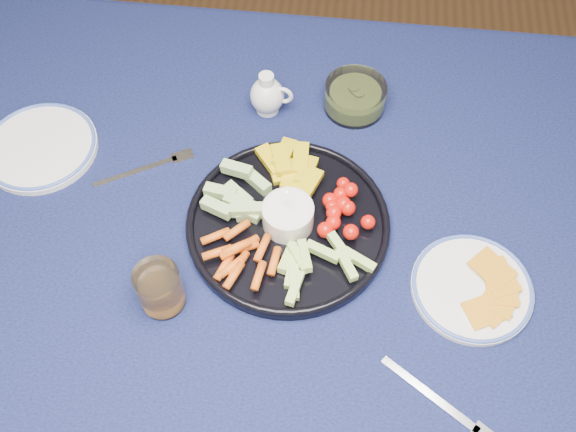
# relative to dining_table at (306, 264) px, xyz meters

# --- Properties ---
(dining_table) EXTENTS (1.67, 1.07, 0.75)m
(dining_table) POSITION_rel_dining_table_xyz_m (0.00, 0.00, 0.00)
(dining_table) COLOR #492F18
(dining_table) RESTS_ON ground
(crudite_platter) EXTENTS (0.33, 0.33, 0.11)m
(crudite_platter) POSITION_rel_dining_table_xyz_m (-0.04, 0.02, 0.11)
(crudite_platter) COLOR black
(crudite_platter) RESTS_ON dining_table
(creamer_pitcher) EXTENTS (0.08, 0.06, 0.09)m
(creamer_pitcher) POSITION_rel_dining_table_xyz_m (-0.10, 0.27, 0.12)
(creamer_pitcher) COLOR white
(creamer_pitcher) RESTS_ON dining_table
(pickle_bowl) EXTENTS (0.11, 0.11, 0.05)m
(pickle_bowl) POSITION_rel_dining_table_xyz_m (0.06, 0.29, 0.11)
(pickle_bowl) COLOR silver
(pickle_bowl) RESTS_ON dining_table
(cheese_plate) EXTENTS (0.19, 0.19, 0.02)m
(cheese_plate) POSITION_rel_dining_table_xyz_m (0.26, -0.06, 0.10)
(cheese_plate) COLOR white
(cheese_plate) RESTS_ON dining_table
(juice_tumbler) EXTENTS (0.07, 0.07, 0.08)m
(juice_tumbler) POSITION_rel_dining_table_xyz_m (-0.21, -0.13, 0.12)
(juice_tumbler) COLOR silver
(juice_tumbler) RESTS_ON dining_table
(fork_left) EXTENTS (0.16, 0.10, 0.00)m
(fork_left) POSITION_rel_dining_table_xyz_m (-0.28, 0.11, 0.09)
(fork_left) COLOR white
(fork_left) RESTS_ON dining_table
(fork_right) EXTENTS (0.17, 0.12, 0.00)m
(fork_right) POSITION_rel_dining_table_xyz_m (0.22, -0.25, 0.09)
(fork_right) COLOR white
(fork_right) RESTS_ON dining_table
(side_plate_extra) EXTENTS (0.20, 0.20, 0.02)m
(side_plate_extra) POSITION_rel_dining_table_xyz_m (-0.49, 0.13, 0.10)
(side_plate_extra) COLOR white
(side_plate_extra) RESTS_ON dining_table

